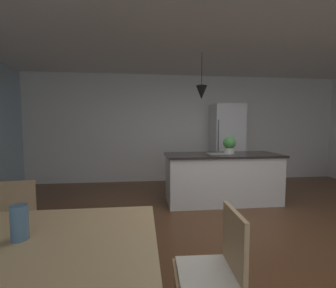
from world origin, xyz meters
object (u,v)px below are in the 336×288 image
object	(u,v)px
potted_plant_on_island	(229,145)
kitchen_island	(222,177)
vase_on_dining_table	(19,223)
chair_far_left	(9,226)
refrigerator	(226,144)
chair_kitchen_end	(214,272)

from	to	relation	value
potted_plant_on_island	kitchen_island	bearing A→B (deg)	180.00
kitchen_island	vase_on_dining_table	bearing A→B (deg)	-129.21
vase_on_dining_table	potted_plant_on_island	bearing A→B (deg)	49.13
chair_far_left	kitchen_island	bearing A→B (deg)	33.80
kitchen_island	refrigerator	bearing A→B (deg)	66.53
refrigerator	potted_plant_on_island	xyz separation A→B (m)	(-0.49, -1.43, 0.10)
vase_on_dining_table	kitchen_island	bearing A→B (deg)	50.79
potted_plant_on_island	chair_kitchen_end	bearing A→B (deg)	-113.18
kitchen_island	potted_plant_on_island	world-z (taller)	potted_plant_on_island
chair_far_left	refrigerator	distance (m)	4.67
chair_kitchen_end	chair_far_left	bearing A→B (deg)	153.09
kitchen_island	vase_on_dining_table	size ratio (longest dim) A/B	10.26
refrigerator	potted_plant_on_island	bearing A→B (deg)	-108.91
chair_far_left	kitchen_island	size ratio (longest dim) A/B	0.42
kitchen_island	chair_kitchen_end	bearing A→B (deg)	-110.75
kitchen_island	vase_on_dining_table	xyz separation A→B (m)	(-2.17, -2.66, 0.39)
chair_kitchen_end	kitchen_island	distance (m)	2.85
potted_plant_on_island	vase_on_dining_table	distance (m)	3.52
kitchen_island	refrigerator	distance (m)	1.64
chair_far_left	refrigerator	bearing A→B (deg)	44.27
chair_far_left	chair_kitchen_end	size ratio (longest dim) A/B	1.00
kitchen_island	vase_on_dining_table	world-z (taller)	vase_on_dining_table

